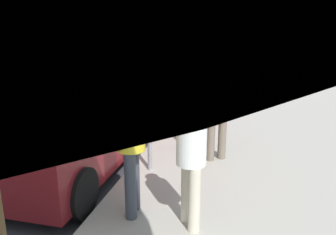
{
  "coord_description": "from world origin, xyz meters",
  "views": [
    {
      "loc": [
        2.87,
        -5.75,
        2.53
      ],
      "look_at": [
        1.65,
        -0.8,
        1.05
      ],
      "focal_mm": 37.07,
      "sensor_mm": 36.0,
      "label": 1
    }
  ],
  "objects_px": {
    "pedestrian_in_yellow": "(131,136)",
    "pedestrian_in_orange": "(218,107)",
    "parked_van": "(83,95)",
    "parking_meter_far": "(198,67)",
    "pedestrian_in_white": "(191,151)",
    "pedestrian_in_green": "(195,95)",
    "parked_sedan_ahead": "(176,63)",
    "parking_meter_near": "(149,108)"
  },
  "relations": [
    {
      "from": "pedestrian_in_orange",
      "to": "parked_sedan_ahead",
      "type": "height_order",
      "value": "pedestrian_in_orange"
    },
    {
      "from": "pedestrian_in_orange",
      "to": "parking_meter_near",
      "type": "bearing_deg",
      "value": -145.06
    },
    {
      "from": "pedestrian_in_green",
      "to": "parking_meter_far",
      "type": "bearing_deg",
      "value": 98.31
    },
    {
      "from": "pedestrian_in_yellow",
      "to": "pedestrian_in_white",
      "type": "relative_size",
      "value": 1.08
    },
    {
      "from": "pedestrian_in_yellow",
      "to": "pedestrian_in_green",
      "type": "bearing_deg",
      "value": 81.78
    },
    {
      "from": "pedestrian_in_green",
      "to": "pedestrian_in_orange",
      "type": "distance_m",
      "value": 0.67
    },
    {
      "from": "pedestrian_in_green",
      "to": "pedestrian_in_yellow",
      "type": "bearing_deg",
      "value": -98.22
    },
    {
      "from": "pedestrian_in_yellow",
      "to": "parked_sedan_ahead",
      "type": "relative_size",
      "value": 0.4
    },
    {
      "from": "parking_meter_far",
      "to": "pedestrian_in_white",
      "type": "bearing_deg",
      "value": -81.52
    },
    {
      "from": "pedestrian_in_green",
      "to": "parked_van",
      "type": "height_order",
      "value": "parked_van"
    },
    {
      "from": "parking_meter_far",
      "to": "parked_sedan_ahead",
      "type": "xyz_separation_m",
      "value": [
        -1.54,
        4.05,
        -0.43
      ]
    },
    {
      "from": "parking_meter_far",
      "to": "parked_van",
      "type": "bearing_deg",
      "value": -110.65
    },
    {
      "from": "pedestrian_in_green",
      "to": "parked_van",
      "type": "distance_m",
      "value": 2.06
    },
    {
      "from": "parking_meter_near",
      "to": "pedestrian_in_orange",
      "type": "height_order",
      "value": "pedestrian_in_orange"
    },
    {
      "from": "parked_van",
      "to": "pedestrian_in_yellow",
      "type": "bearing_deg",
      "value": -50.62
    },
    {
      "from": "parked_van",
      "to": "parking_meter_far",
      "type": "bearing_deg",
      "value": 69.35
    },
    {
      "from": "pedestrian_in_orange",
      "to": "parked_van",
      "type": "distance_m",
      "value": 2.49
    },
    {
      "from": "parking_meter_near",
      "to": "parked_van",
      "type": "relative_size",
      "value": 0.29
    },
    {
      "from": "pedestrian_in_orange",
      "to": "parked_sedan_ahead",
      "type": "bearing_deg",
      "value": 107.36
    },
    {
      "from": "pedestrian_in_green",
      "to": "parked_sedan_ahead",
      "type": "xyz_separation_m",
      "value": [
        -2.06,
        7.61,
        -0.42
      ]
    },
    {
      "from": "parked_van",
      "to": "pedestrian_in_green",
      "type": "bearing_deg",
      "value": 11.79
    },
    {
      "from": "pedestrian_in_white",
      "to": "parking_meter_far",
      "type": "bearing_deg",
      "value": 98.48
    },
    {
      "from": "pedestrian_in_yellow",
      "to": "parked_sedan_ahead",
      "type": "bearing_deg",
      "value": 99.62
    },
    {
      "from": "parked_van",
      "to": "parked_sedan_ahead",
      "type": "bearing_deg",
      "value": 90.27
    },
    {
      "from": "pedestrian_in_yellow",
      "to": "pedestrian_in_white",
      "type": "bearing_deg",
      "value": -7.3
    },
    {
      "from": "parked_sedan_ahead",
      "to": "parked_van",
      "type": "bearing_deg",
      "value": -89.73
    },
    {
      "from": "pedestrian_in_white",
      "to": "parking_meter_near",
      "type": "bearing_deg",
      "value": 123.26
    },
    {
      "from": "parking_meter_far",
      "to": "parked_sedan_ahead",
      "type": "distance_m",
      "value": 4.35
    },
    {
      "from": "pedestrian_in_white",
      "to": "parked_sedan_ahead",
      "type": "bearing_deg",
      "value": 103.56
    },
    {
      "from": "pedestrian_in_yellow",
      "to": "pedestrian_in_orange",
      "type": "relative_size",
      "value": 1.09
    },
    {
      "from": "pedestrian_in_orange",
      "to": "pedestrian_in_white",
      "type": "relative_size",
      "value": 0.99
    },
    {
      "from": "parking_meter_near",
      "to": "pedestrian_in_green",
      "type": "bearing_deg",
      "value": 65.85
    },
    {
      "from": "parking_meter_far",
      "to": "pedestrian_in_white",
      "type": "distance_m",
      "value": 6.17
    },
    {
      "from": "pedestrian_in_yellow",
      "to": "parked_van",
      "type": "bearing_deg",
      "value": 129.38
    },
    {
      "from": "pedestrian_in_orange",
      "to": "pedestrian_in_white",
      "type": "xyz_separation_m",
      "value": [
        -0.08,
        -2.08,
        0.01
      ]
    },
    {
      "from": "pedestrian_in_orange",
      "to": "pedestrian_in_white",
      "type": "distance_m",
      "value": 2.08
    },
    {
      "from": "pedestrian_in_yellow",
      "to": "parked_van",
      "type": "relative_size",
      "value": 0.34
    },
    {
      "from": "parking_meter_far",
      "to": "parked_sedan_ahead",
      "type": "height_order",
      "value": "parking_meter_far"
    },
    {
      "from": "parking_meter_near",
      "to": "pedestrian_in_white",
      "type": "xyz_separation_m",
      "value": [
        0.91,
        -1.39,
        -0.09
      ]
    },
    {
      "from": "parking_meter_near",
      "to": "parked_sedan_ahead",
      "type": "distance_m",
      "value": 8.91
    },
    {
      "from": "pedestrian_in_orange",
      "to": "parked_sedan_ahead",
      "type": "distance_m",
      "value": 8.47
    },
    {
      "from": "pedestrian_in_white",
      "to": "parked_van",
      "type": "height_order",
      "value": "parked_van"
    }
  ]
}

